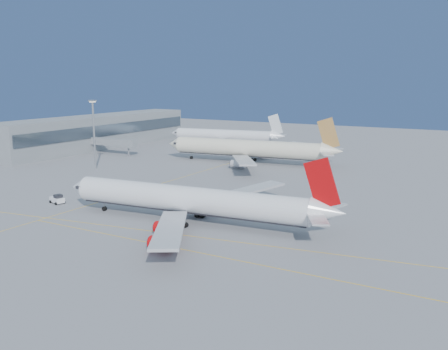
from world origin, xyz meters
TOP-DOWN VIEW (x-y plane):
  - ground at (0.00, 0.00)m, footprint 500.00×500.00m
  - terminal at (-114.93, 85.00)m, footprint 18.40×110.00m
  - jet_bridge at (-93.11, 72.00)m, footprint 23.60×3.60m
  - taxiway_lines at (-14.71, 6.34)m, footprint 118.86×140.00m
  - airliner_virgin at (-8.08, 2.09)m, footprint 68.29×61.09m
  - airliner_etihad at (-33.22, 80.71)m, footprint 70.66×64.86m
  - airliner_third at (-67.08, 121.90)m, footprint 59.14×53.98m
  - pushback_tug at (-48.43, -0.57)m, footprint 4.72×3.53m
  - light_mast at (-75.97, 42.05)m, footprint 2.12×2.12m

SIDE VIEW (x-z plane):
  - ground at x=0.00m, z-range 0.00..0.00m
  - taxiway_lines at x=-14.71m, z-range 0.00..0.02m
  - pushback_tug at x=-48.43m, z-range -0.09..2.33m
  - airliner_third at x=-67.08m, z-range -3.14..12.76m
  - airliner_virgin at x=-8.08m, z-range -3.34..13.50m
  - jet_bridge at x=-93.11m, z-range 1.72..8.62m
  - airliner_etihad at x=-33.22m, z-range -3.61..14.83m
  - terminal at x=-114.93m, z-range 0.01..15.01m
  - light_mast at x=-75.97m, z-range 2.21..26.69m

